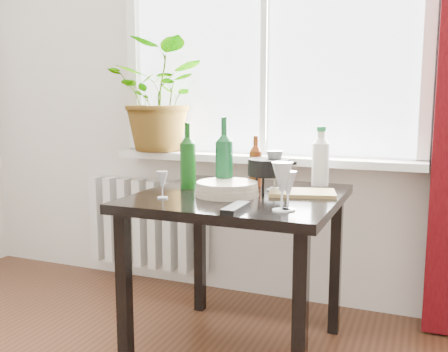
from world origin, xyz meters
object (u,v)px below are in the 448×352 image
at_px(wineglass_front_left, 162,185).
at_px(plate_stack, 227,189).
at_px(cutting_board, 302,193).
at_px(wineglass_front_right, 282,186).
at_px(wineglass_far_right, 288,190).
at_px(cleaning_bottle, 321,156).
at_px(fondue_pot, 269,175).
at_px(wineglass_back_left, 224,161).
at_px(bottle_amber, 256,160).
at_px(tv_remote, 236,208).
at_px(radiator, 147,223).
at_px(potted_plant, 162,97).
at_px(wine_bottle_right, 224,154).
at_px(wineglass_back_center, 274,170).
at_px(table, 240,214).
at_px(wine_bottle_left, 188,155).

distance_m(wineglass_front_left, plate_stack, 0.28).
bearing_deg(cutting_board, plate_stack, -153.88).
xyz_separation_m(wineglass_front_right, cutting_board, (-0.01, 0.35, -0.09)).
bearing_deg(wineglass_far_right, plate_stack, 149.35).
height_order(cleaning_bottle, fondue_pot, cleaning_bottle).
bearing_deg(wineglass_front_right, wineglass_back_left, 127.43).
distance_m(bottle_amber, wineglass_back_left, 0.28).
bearing_deg(tv_remote, cleaning_bottle, 75.19).
xyz_separation_m(cleaning_bottle, wineglass_far_right, (0.00, -0.60, -0.07)).
relative_size(cleaning_bottle, plate_stack, 1.04).
bearing_deg(cleaning_bottle, radiator, 165.95).
distance_m(wineglass_front_right, wineglass_back_left, 0.81).
bearing_deg(plate_stack, bottle_amber, 83.33).
distance_m(plate_stack, fondue_pot, 0.22).
bearing_deg(wineglass_back_left, cutting_board, -31.16).
bearing_deg(potted_plant, tv_remote, -48.54).
height_order(wineglass_front_right, wineglass_far_right, wineglass_front_right).
xyz_separation_m(wine_bottle_right, tv_remote, (0.19, -0.36, -0.16)).
distance_m(radiator, wineglass_back_center, 1.18).
bearing_deg(plate_stack, fondue_pot, 52.61).
height_order(wineglass_far_right, wineglass_front_left, wineglass_far_right).
bearing_deg(wineglass_back_left, cleaning_bottle, -2.66).
relative_size(radiator, fondue_pot, 3.73).
height_order(wineglass_far_right, plate_stack, wineglass_far_right).
bearing_deg(cutting_board, wineglass_far_right, -85.67).
bearing_deg(cleaning_bottle, wineglass_back_center, -127.58).
relative_size(wineglass_front_right, wineglass_back_left, 1.00).
bearing_deg(potted_plant, cutting_board, -28.11).
xyz_separation_m(potted_plant, fondue_pot, (0.80, -0.49, -0.35)).
relative_size(wineglass_far_right, tv_remote, 0.83).
bearing_deg(fondue_pot, radiator, 133.18).
xyz_separation_m(fondue_pot, tv_remote, (0.01, -0.43, -0.06)).
distance_m(fondue_pot, cutting_board, 0.18).
bearing_deg(wineglass_front_left, table, 41.18).
bearing_deg(wine_bottle_left, fondue_pot, 11.05).
xyz_separation_m(potted_plant, wineglass_back_center, (0.82, -0.46, -0.33)).
bearing_deg(wineglass_far_right, cutting_board, 94.33).
bearing_deg(wine_bottle_left, radiator, 134.39).
relative_size(cleaning_bottle, wineglass_back_left, 1.52).
height_order(wineglass_front_left, tv_remote, wineglass_front_left).
height_order(wineglass_front_right, fondue_pot, wineglass_front_right).
distance_m(bottle_amber, cleaning_bottle, 0.31).
bearing_deg(bottle_amber, fondue_pot, -47.77).
height_order(bottle_amber, wineglass_back_center, bottle_amber).
xyz_separation_m(table, plate_stack, (-0.03, -0.07, 0.12)).
bearing_deg(cutting_board, potted_plant, 151.89).
height_order(wine_bottle_left, wineglass_front_right, wine_bottle_left).
bearing_deg(tv_remote, wine_bottle_left, 135.78).
xyz_separation_m(potted_plant, cleaning_bottle, (0.99, -0.24, -0.28)).
bearing_deg(cleaning_bottle, wine_bottle_right, -139.83).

